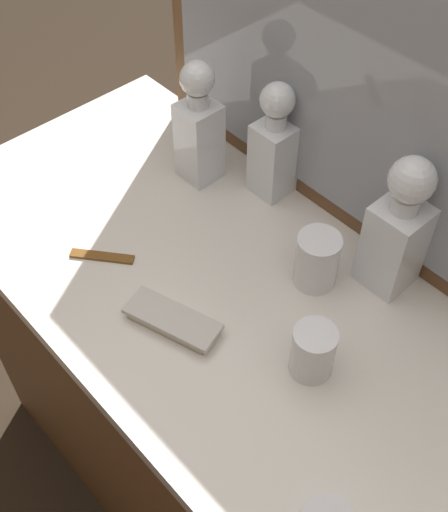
# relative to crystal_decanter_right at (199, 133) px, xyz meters

# --- Properties ---
(ground_plane) EXTENTS (6.00, 6.00, 0.00)m
(ground_plane) POSITION_rel_crystal_decanter_right_xyz_m (0.26, -0.17, -1.02)
(ground_plane) COLOR #2D2319
(dresser) EXTENTS (1.26, 0.62, 0.91)m
(dresser) POSITION_rel_crystal_decanter_right_xyz_m (0.26, -0.17, -0.56)
(dresser) COLOR brown
(dresser) RESTS_ON ground_plane
(dresser_mirror) EXTENTS (0.94, 0.03, 0.69)m
(dresser_mirror) POSITION_rel_crystal_decanter_right_xyz_m (0.26, 0.12, 0.24)
(dresser_mirror) COLOR brown
(dresser_mirror) RESTS_ON dresser
(crystal_decanter_right) EXTENTS (0.08, 0.08, 0.27)m
(crystal_decanter_right) POSITION_rel_crystal_decanter_right_xyz_m (0.00, 0.00, 0.00)
(crystal_decanter_right) COLOR white
(crystal_decanter_right) RESTS_ON dresser
(crystal_decanter_rear) EXTENTS (0.09, 0.09, 0.28)m
(crystal_decanter_rear) POSITION_rel_crystal_decanter_right_xyz_m (0.44, 0.06, 0.00)
(crystal_decanter_rear) COLOR white
(crystal_decanter_rear) RESTS_ON dresser
(crystal_decanter_left) EXTENTS (0.08, 0.08, 0.25)m
(crystal_decanter_left) POSITION_rel_crystal_decanter_right_xyz_m (0.13, 0.08, -0.01)
(crystal_decanter_left) COLOR white
(crystal_decanter_left) RESTS_ON dresser
(crystal_tumbler_left) EXTENTS (0.08, 0.08, 0.11)m
(crystal_tumbler_left) POSITION_rel_crystal_decanter_right_xyz_m (0.36, -0.03, -0.06)
(crystal_tumbler_left) COLOR white
(crystal_tumbler_left) RESTS_ON dresser
(crystal_tumbler_far_right) EXTENTS (0.07, 0.07, 0.10)m
(crystal_tumbler_far_right) POSITION_rel_crystal_decanter_right_xyz_m (0.48, -0.18, -0.06)
(crystal_tumbler_far_right) COLOR white
(crystal_tumbler_far_right) RESTS_ON dresser
(silver_brush_left) EXTENTS (0.18, 0.11, 0.02)m
(silver_brush_left) POSITION_rel_crystal_decanter_right_xyz_m (0.26, -0.29, -0.10)
(silver_brush_left) COLOR #B7A88C
(silver_brush_left) RESTS_ON dresser
(tortoiseshell_comb) EXTENTS (0.11, 0.09, 0.01)m
(tortoiseshell_comb) POSITION_rel_crystal_decanter_right_xyz_m (0.05, -0.29, -0.11)
(tortoiseshell_comb) COLOR brown
(tortoiseshell_comb) RESTS_ON dresser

